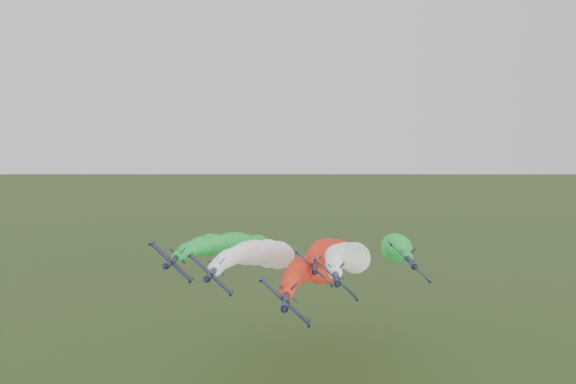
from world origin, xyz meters
name	(u,v)px	position (x,y,z in m)	size (l,w,h in m)	color
jet_lead	(317,269)	(0.34, 35.88, 27.57)	(14.77, 72.24, 16.55)	black
jet_inner_left	(265,254)	(-12.15, 47.58, 28.42)	(14.81, 72.27, 16.58)	black
jet_inner_right	(348,257)	(7.95, 48.48, 27.77)	(15.58, 73.05, 17.36)	black
jet_outer_left	(238,247)	(-19.16, 51.02, 29.58)	(15.32, 72.79, 17.10)	black
jet_outer_right	(396,247)	(20.47, 55.33, 28.95)	(15.36, 72.82, 17.13)	black
jet_trail	(331,252)	(4.28, 61.05, 26.51)	(15.34, 72.80, 17.11)	black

